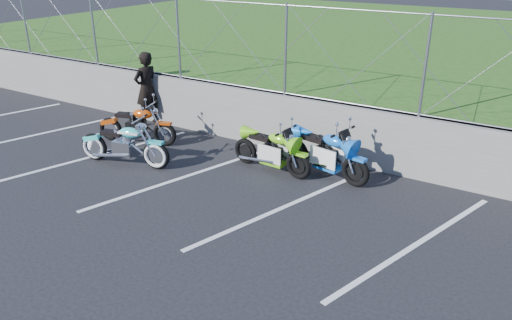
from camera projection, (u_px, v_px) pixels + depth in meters
The scene contains 10 objects.
ground at pixel (150, 197), 9.50m from camera, with size 90.00×90.00×0.00m, color black.
retaining_wall at pixel (247, 115), 12.00m from camera, with size 30.00×0.22×1.30m, color #63635E.
grass_field at pixel (381, 48), 19.85m from camera, with size 30.00×20.00×1.30m, color #254D14.
chain_link_fence at pixel (247, 46), 11.34m from camera, with size 28.00×0.03×2.00m.
parking_lines at pixel (231, 191), 9.72m from camera, with size 18.29×4.31×0.01m.
cruiser_turquoise at pixel (125, 146), 10.74m from camera, with size 2.14×0.71×1.08m.
naked_orange at pixel (138, 126), 11.92m from camera, with size 1.95×0.78×1.00m.
sportbike_green at pixel (272, 152), 10.43m from camera, with size 1.92×0.69×1.00m.
sportbike_blue at pixel (326, 155), 10.18m from camera, with size 2.07×0.74×1.08m.
person_standing at pixel (147, 89), 13.04m from camera, with size 0.70×0.46×1.93m, color black.
Camera 1 is at (6.12, -6.17, 4.39)m, focal length 35.00 mm.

